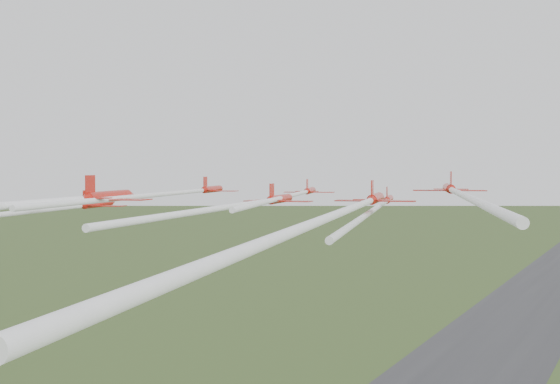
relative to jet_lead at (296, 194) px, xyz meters
The scene contains 9 objects.
runway 205.26m from the jet_lead, 88.71° to the left, with size 38.00×900.00×0.04m, color #353537.
jet_lead is the anchor object (origin of this frame).
jet_row2_left 17.79m from the jet_lead, 127.73° to the right, with size 20.21×58.34×2.54m.
jet_row2_right 18.38m from the jet_lead, 28.63° to the right, with size 21.72×65.72×2.49m.
jet_row3_left 35.48m from the jet_lead, 121.00° to the right, with size 19.31×53.44×2.53m.
jet_row3_mid 25.28m from the jet_lead, 74.58° to the right, with size 14.30×50.52×2.57m.
jet_row3_right 37.21m from the jet_lead, 37.70° to the right, with size 21.41×57.86×2.55m.
jet_row4_left 48.15m from the jet_lead, 92.02° to the right, with size 21.19×61.85×2.96m.
jet_row4_right 49.32m from the jet_lead, 58.18° to the right, with size 20.04×65.50×2.41m.
Camera 1 is at (42.10, -90.66, 52.14)m, focal length 45.00 mm.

